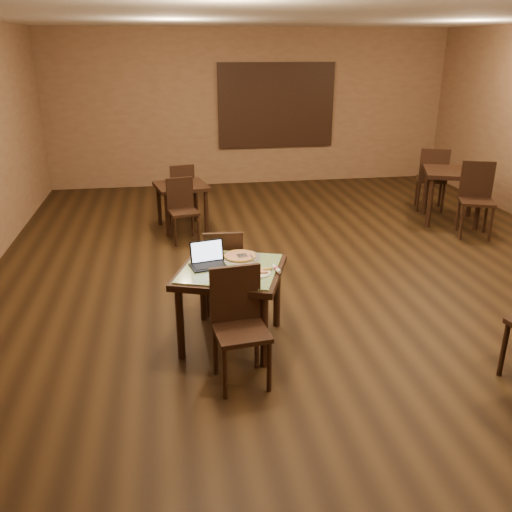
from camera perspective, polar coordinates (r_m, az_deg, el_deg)
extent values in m
plane|color=black|center=(6.76, 6.11, -2.05)|extent=(10.00, 10.00, 0.00)
cube|color=brown|center=(11.16, -0.51, 15.27)|extent=(8.00, 0.02, 3.00)
cube|color=silver|center=(6.22, 7.28, 24.25)|extent=(8.00, 10.00, 0.02)
cube|color=navy|center=(11.22, 2.13, 15.55)|extent=(2.20, 0.04, 1.50)
cube|color=black|center=(11.19, 2.16, 15.53)|extent=(2.34, 0.02, 1.64)
cylinder|color=black|center=(4.90, -7.99, -7.01)|extent=(0.07, 0.07, 0.71)
cylinder|color=black|center=(5.55, -5.59, -3.38)|extent=(0.07, 0.07, 0.71)
cylinder|color=black|center=(4.73, 0.88, -7.86)|extent=(0.07, 0.07, 0.71)
cylinder|color=black|center=(5.40, 2.22, -4.00)|extent=(0.07, 0.07, 0.71)
cube|color=black|center=(4.97, -2.69, -1.69)|extent=(1.18, 1.18, 0.06)
cube|color=#1952A5|center=(4.96, -2.70, -1.32)|extent=(1.07, 1.07, 0.02)
cylinder|color=black|center=(4.40, -3.28, -12.29)|extent=(0.04, 0.04, 0.46)
cylinder|color=black|center=(4.70, -4.28, -9.91)|extent=(0.04, 0.04, 0.46)
cylinder|color=black|center=(4.48, 1.39, -11.60)|extent=(0.04, 0.04, 0.46)
cylinder|color=black|center=(4.77, 0.08, -9.32)|extent=(0.04, 0.04, 0.46)
cube|color=black|center=(4.46, -1.55, -8.03)|extent=(0.47, 0.47, 0.04)
cube|color=black|center=(4.50, -2.20, -3.93)|extent=(0.43, 0.09, 0.49)
cylinder|color=black|center=(5.98, -1.86, -2.88)|extent=(0.04, 0.04, 0.43)
cylinder|color=black|center=(5.67, -1.62, -4.29)|extent=(0.04, 0.04, 0.43)
cylinder|color=black|center=(5.97, -5.16, -3.00)|extent=(0.04, 0.04, 0.43)
cylinder|color=black|center=(5.66, -5.10, -4.42)|extent=(0.04, 0.04, 0.43)
cube|color=black|center=(5.72, -3.49, -1.51)|extent=(0.42, 0.42, 0.04)
cube|color=black|center=(5.46, -3.46, 0.16)|extent=(0.40, 0.06, 0.46)
cube|color=black|center=(4.98, -5.06, -1.06)|extent=(0.36, 0.28, 0.02)
cube|color=black|center=(5.05, -5.20, 0.50)|extent=(0.32, 0.11, 0.21)
cube|color=#C9D9FF|center=(5.04, -5.19, 0.51)|extent=(0.29, 0.09, 0.18)
cylinder|color=white|center=(4.82, 0.15, -1.80)|extent=(0.24, 0.24, 0.01)
cylinder|color=silver|center=(5.19, -1.70, -0.11)|extent=(0.39, 0.39, 0.01)
cylinder|color=beige|center=(5.19, -1.70, 0.00)|extent=(0.30, 0.30, 0.02)
torus|color=gold|center=(5.19, -1.71, 0.04)|extent=(0.31, 0.31, 0.02)
cube|color=silver|center=(5.17, -1.46, 0.06)|extent=(0.13, 0.24, 0.01)
cylinder|color=white|center=(4.88, 2.16, -1.37)|extent=(0.06, 0.16, 0.03)
cylinder|color=#AF1539|center=(4.88, 2.16, -1.37)|extent=(0.04, 0.03, 0.04)
cylinder|color=black|center=(8.86, 17.84, 5.41)|extent=(0.08, 0.08, 0.79)
cylinder|color=black|center=(9.54, 17.46, 6.55)|extent=(0.08, 0.08, 0.79)
cylinder|color=black|center=(8.97, 22.37, 5.01)|extent=(0.08, 0.08, 0.79)
cylinder|color=black|center=(9.65, 21.68, 6.17)|extent=(0.08, 0.08, 0.79)
cube|color=black|center=(9.16, 20.16, 8.26)|extent=(1.15, 1.15, 0.07)
cylinder|color=black|center=(8.46, 20.83, 3.29)|extent=(0.04, 0.04, 0.50)
cylinder|color=black|center=(8.84, 20.48, 4.07)|extent=(0.04, 0.04, 0.50)
cylinder|color=black|center=(8.54, 23.49, 3.06)|extent=(0.04, 0.04, 0.50)
cylinder|color=black|center=(8.91, 23.02, 3.85)|extent=(0.04, 0.04, 0.50)
cube|color=black|center=(8.61, 22.20, 5.31)|extent=(0.60, 0.60, 0.04)
cube|color=black|center=(8.75, 22.24, 7.50)|extent=(0.45, 0.21, 0.54)
cylinder|color=black|center=(10.12, 18.81, 6.33)|extent=(0.04, 0.04, 0.50)
cylinder|color=black|center=(9.73, 19.05, 5.74)|extent=(0.04, 0.04, 0.50)
cylinder|color=black|center=(10.07, 16.54, 6.53)|extent=(0.04, 0.04, 0.50)
cylinder|color=black|center=(9.68, 16.70, 5.94)|extent=(0.04, 0.04, 0.50)
cube|color=black|center=(9.84, 17.95, 7.68)|extent=(0.60, 0.60, 0.04)
cube|color=black|center=(9.57, 18.26, 9.07)|extent=(0.45, 0.21, 0.54)
cylinder|color=black|center=(8.11, -9.32, 4.28)|extent=(0.07, 0.07, 0.66)
cylinder|color=black|center=(8.67, -10.16, 5.33)|extent=(0.07, 0.07, 0.66)
cylinder|color=black|center=(8.24, -5.26, 4.75)|extent=(0.07, 0.07, 0.66)
cylinder|color=black|center=(8.80, -6.34, 5.76)|extent=(0.07, 0.07, 0.66)
cube|color=black|center=(8.36, -7.88, 7.29)|extent=(0.88, 0.88, 0.06)
cylinder|color=black|center=(7.72, -8.47, 2.50)|extent=(0.04, 0.04, 0.42)
cylinder|color=black|center=(8.03, -9.01, 3.22)|extent=(0.04, 0.04, 0.42)
cylinder|color=black|center=(7.79, -6.07, 2.80)|extent=(0.04, 0.04, 0.42)
cylinder|color=black|center=(8.10, -6.70, 3.49)|extent=(0.04, 0.04, 0.42)
cube|color=black|center=(7.84, -7.64, 4.60)|extent=(0.46, 0.46, 0.04)
cube|color=black|center=(7.94, -8.03, 6.61)|extent=(0.39, 0.11, 0.45)
cylinder|color=black|center=(9.26, -7.11, 5.74)|extent=(0.04, 0.04, 0.42)
cylinder|color=black|center=(8.95, -6.58, 5.21)|extent=(0.04, 0.04, 0.42)
cylinder|color=black|center=(9.19, -9.14, 5.51)|extent=(0.04, 0.04, 0.42)
cylinder|color=black|center=(8.87, -8.67, 4.97)|extent=(0.04, 0.04, 0.42)
cube|color=black|center=(9.01, -7.95, 6.76)|extent=(0.46, 0.46, 0.04)
cube|color=black|center=(8.78, -7.75, 8.02)|extent=(0.39, 0.11, 0.45)
cylinder|color=black|center=(5.11, 24.61, -8.96)|extent=(0.04, 0.04, 0.50)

